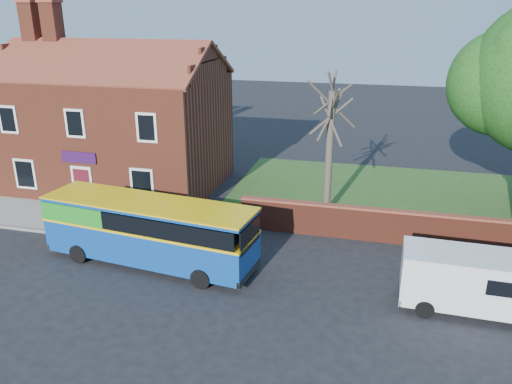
# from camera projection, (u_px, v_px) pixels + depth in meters

# --- Properties ---
(ground) EXTENTS (120.00, 120.00, 0.00)m
(ground) POSITION_uv_depth(u_px,v_px,m) (141.00, 295.00, 18.67)
(ground) COLOR black
(ground) RESTS_ON ground
(pavement) EXTENTS (18.00, 3.50, 0.12)m
(pavement) POSITION_uv_depth(u_px,v_px,m) (67.00, 218.00, 25.50)
(pavement) COLOR gray
(pavement) RESTS_ON ground
(kerb) EXTENTS (18.00, 0.15, 0.14)m
(kerb) POSITION_uv_depth(u_px,v_px,m) (45.00, 231.00, 23.90)
(kerb) COLOR slate
(kerb) RESTS_ON ground
(grass_strip) EXTENTS (26.00, 12.00, 0.04)m
(grass_strip) POSITION_uv_depth(u_px,v_px,m) (463.00, 203.00, 27.51)
(grass_strip) COLOR #426B28
(grass_strip) RESTS_ON ground
(shop_building) EXTENTS (12.30, 8.13, 10.50)m
(shop_building) POSITION_uv_depth(u_px,v_px,m) (116.00, 129.00, 29.59)
(shop_building) COLOR brown
(shop_building) RESTS_ON ground
(boundary_wall) EXTENTS (22.00, 0.38, 1.60)m
(boundary_wall) POSITION_uv_depth(u_px,v_px,m) (484.00, 235.00, 21.78)
(boundary_wall) COLOR maroon
(boundary_wall) RESTS_ON ground
(bus) EXTENTS (9.24, 3.38, 2.76)m
(bus) POSITION_uv_depth(u_px,v_px,m) (143.00, 228.00, 20.65)
(bus) COLOR #0D4097
(bus) RESTS_ON ground
(van_near) EXTENTS (4.98, 2.18, 2.16)m
(van_near) POSITION_uv_depth(u_px,v_px,m) (475.00, 280.00, 17.37)
(van_near) COLOR white
(van_near) RESTS_ON ground
(bare_tree) EXTENTS (2.62, 3.12, 6.98)m
(bare_tree) POSITION_uv_depth(u_px,v_px,m) (330.00, 147.00, 25.04)
(bare_tree) COLOR #4C4238
(bare_tree) RESTS_ON ground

